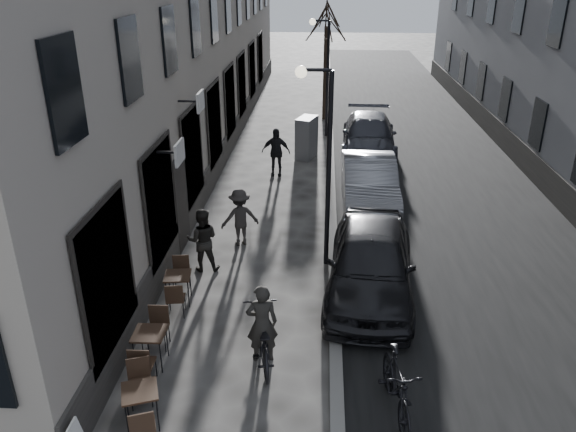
# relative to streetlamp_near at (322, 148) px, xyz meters

# --- Properties ---
(road) EXTENTS (7.30, 60.00, 0.00)m
(road) POSITION_rel_streetlamp_near_xyz_m (4.02, 10.00, -3.16)
(road) COLOR black
(road) RESTS_ON ground
(kerb) EXTENTS (0.25, 60.00, 0.12)m
(kerb) POSITION_rel_streetlamp_near_xyz_m (0.37, 10.00, -3.10)
(kerb) COLOR slate
(kerb) RESTS_ON ground
(streetlamp_near) EXTENTS (0.90, 0.28, 5.09)m
(streetlamp_near) POSITION_rel_streetlamp_near_xyz_m (0.00, 0.00, 0.00)
(streetlamp_near) COLOR black
(streetlamp_near) RESTS_ON ground
(streetlamp_far) EXTENTS (0.90, 0.28, 5.09)m
(streetlamp_far) POSITION_rel_streetlamp_near_xyz_m (0.00, 12.00, 0.00)
(streetlamp_far) COLOR black
(streetlamp_far) RESTS_ON ground
(tree_near) EXTENTS (2.40, 2.40, 5.70)m
(tree_near) POSITION_rel_streetlamp_near_xyz_m (0.07, 15.00, 1.50)
(tree_near) COLOR black
(tree_near) RESTS_ON ground
(tree_far) EXTENTS (2.40, 2.40, 5.70)m
(tree_far) POSITION_rel_streetlamp_near_xyz_m (0.07, 21.00, 1.50)
(tree_far) COLOR black
(tree_far) RESTS_ON ground
(bistro_set_a) EXTENTS (0.86, 1.50, 0.86)m
(bistro_set_a) POSITION_rel_streetlamp_near_xyz_m (-2.95, -5.85, -2.72)
(bistro_set_a) COLOR #322316
(bistro_set_a) RESTS_ON ground
(bistro_set_b) EXTENTS (0.62, 1.50, 0.88)m
(bistro_set_b) POSITION_rel_streetlamp_near_xyz_m (-3.24, -4.28, -2.71)
(bistro_set_b) COLOR #322316
(bistro_set_b) RESTS_ON ground
(bistro_set_c) EXTENTS (0.66, 1.48, 0.85)m
(bistro_set_c) POSITION_rel_streetlamp_near_xyz_m (-3.23, -2.06, -2.72)
(bistro_set_c) COLOR #322316
(bistro_set_c) RESTS_ON ground
(utility_cabinet) EXTENTS (0.92, 1.23, 1.65)m
(utility_cabinet) POSITION_rel_streetlamp_near_xyz_m (-0.63, 8.82, -2.34)
(utility_cabinet) COLOR slate
(utility_cabinet) RESTS_ON ground
(bicycle) EXTENTS (1.04, 2.07, 1.04)m
(bicycle) POSITION_rel_streetlamp_near_xyz_m (-1.08, -3.99, -2.64)
(bicycle) COLOR black
(bicycle) RESTS_ON ground
(cyclist_rider) EXTENTS (0.68, 0.51, 1.70)m
(cyclist_rider) POSITION_rel_streetlamp_near_xyz_m (-1.08, -3.99, -2.31)
(cyclist_rider) COLOR black
(cyclist_rider) RESTS_ON ground
(pedestrian_near) EXTENTS (0.88, 0.72, 1.68)m
(pedestrian_near) POSITION_rel_streetlamp_near_xyz_m (-2.96, -0.50, -2.32)
(pedestrian_near) COLOR black
(pedestrian_near) RESTS_ON ground
(pedestrian_mid) EXTENTS (1.21, 0.94, 1.64)m
(pedestrian_mid) POSITION_rel_streetlamp_near_xyz_m (-2.22, 0.99, -2.34)
(pedestrian_mid) COLOR #2D2927
(pedestrian_mid) RESTS_ON ground
(pedestrian_far) EXTENTS (1.05, 0.44, 1.78)m
(pedestrian_far) POSITION_rel_streetlamp_near_xyz_m (-1.69, 6.66, -2.27)
(pedestrian_far) COLOR black
(pedestrian_far) RESTS_ON ground
(car_near) EXTENTS (2.45, 5.09, 1.68)m
(car_near) POSITION_rel_streetlamp_near_xyz_m (1.20, -1.38, -2.32)
(car_near) COLOR black
(car_near) RESTS_ON ground
(car_mid) EXTENTS (1.67, 4.77, 1.57)m
(car_mid) POSITION_rel_streetlamp_near_xyz_m (1.54, 3.96, -2.37)
(car_mid) COLOR gray
(car_mid) RESTS_ON ground
(car_far) EXTENTS (2.40, 5.37, 1.53)m
(car_far) POSITION_rel_streetlamp_near_xyz_m (1.91, 9.49, -2.39)
(car_far) COLOR #31323A
(car_far) RESTS_ON ground
(moped) EXTENTS (0.78, 2.03, 1.19)m
(moped) POSITION_rel_streetlamp_near_xyz_m (1.37, -5.34, -2.56)
(moped) COLOR black
(moped) RESTS_ON ground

